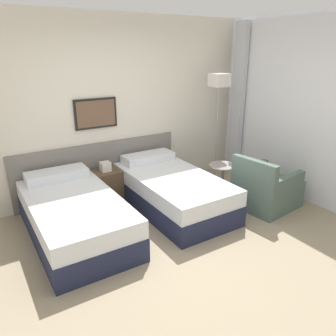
# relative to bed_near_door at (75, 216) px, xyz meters

# --- Properties ---
(ground_plane) EXTENTS (16.00, 16.00, 0.00)m
(ground_plane) POSITION_rel_bed_near_door_xyz_m (0.90, -0.99, -0.26)
(ground_plane) COLOR gray
(wall_headboard) EXTENTS (10.00, 0.10, 2.70)m
(wall_headboard) POSITION_rel_bed_near_door_xyz_m (0.89, 1.01, 1.04)
(wall_headboard) COLOR beige
(wall_headboard) RESTS_ON ground_plane
(wall_window) EXTENTS (0.21, 4.48, 2.70)m
(wall_window) POSITION_rel_bed_near_door_xyz_m (3.34, -1.15, 1.08)
(wall_window) COLOR white
(wall_window) RESTS_ON ground_plane
(bed_near_door) EXTENTS (1.02, 1.92, 0.64)m
(bed_near_door) POSITION_rel_bed_near_door_xyz_m (0.00, 0.00, 0.00)
(bed_near_door) COLOR #1E233D
(bed_near_door) RESTS_ON ground_plane
(bed_near_window) EXTENTS (1.02, 1.92, 0.64)m
(bed_near_window) POSITION_rel_bed_near_door_xyz_m (1.43, 0.00, 0.00)
(bed_near_window) COLOR #1E233D
(bed_near_window) RESTS_ON ground_plane
(nightstand) EXTENTS (0.44, 0.36, 0.62)m
(nightstand) POSITION_rel_bed_near_door_xyz_m (0.72, 0.73, -0.01)
(nightstand) COLOR brown
(nightstand) RESTS_ON ground_plane
(floor_lamp) EXTENTS (0.27, 0.27, 1.83)m
(floor_lamp) POSITION_rel_bed_near_door_xyz_m (2.67, 0.52, 1.31)
(floor_lamp) COLOR #9E9993
(floor_lamp) RESTS_ON ground_plane
(side_table) EXTENTS (0.43, 0.43, 0.53)m
(side_table) POSITION_rel_bed_near_door_xyz_m (2.30, -0.10, 0.10)
(side_table) COLOR gray
(side_table) RESTS_ON ground_plane
(armchair) EXTENTS (0.90, 0.80, 0.79)m
(armchair) POSITION_rel_bed_near_door_xyz_m (2.60, -0.71, -0.00)
(armchair) COLOR #4C6056
(armchair) RESTS_ON ground_plane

